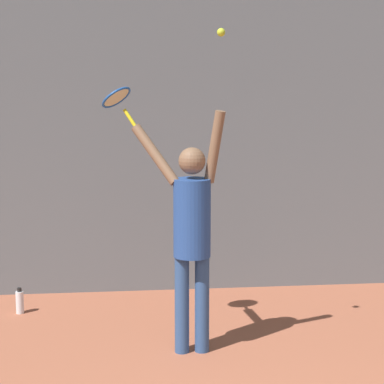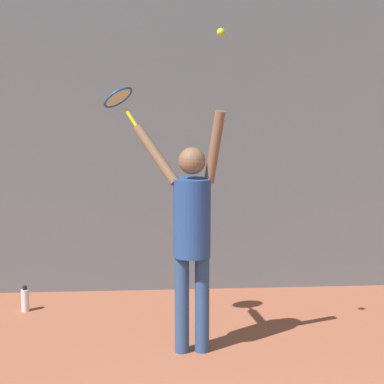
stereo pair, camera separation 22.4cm
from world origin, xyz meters
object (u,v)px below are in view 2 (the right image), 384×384
tennis_player (191,227)px  tennis_racket (119,99)px  water_bottle (25,300)px  tennis_ball (221,32)px

tennis_player → tennis_racket: 1.34m
water_bottle → tennis_ball: bearing=-34.4°
tennis_racket → tennis_ball: 1.14m
tennis_racket → tennis_ball: (0.88, -0.46, 0.57)m
tennis_racket → water_bottle: (-1.06, 0.87, -2.15)m
tennis_racket → water_bottle: bearing=140.8°
tennis_racket → tennis_ball: bearing=-27.7°
tennis_player → water_bottle: (-1.70, 1.25, -1.03)m
tennis_player → tennis_ball: bearing=-18.2°
tennis_racket → water_bottle: 2.55m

